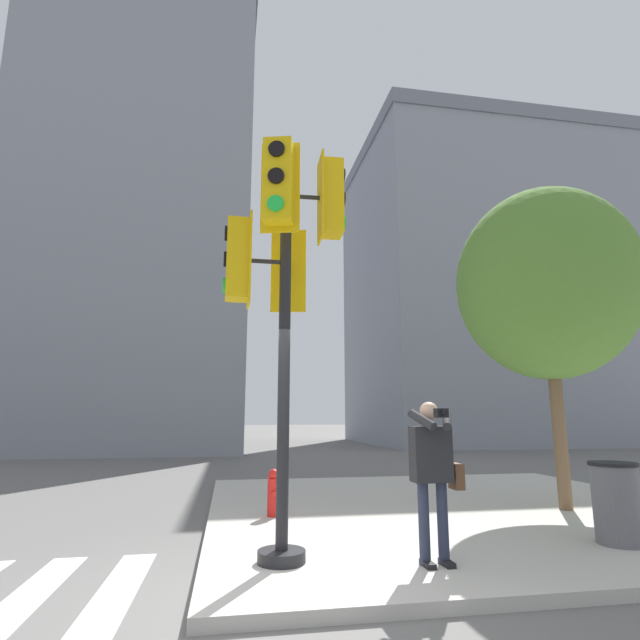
{
  "coord_description": "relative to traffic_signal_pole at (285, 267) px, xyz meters",
  "views": [
    {
      "loc": [
        -0.24,
        -4.59,
        1.58
      ],
      "look_at": [
        0.68,
        0.58,
        2.59
      ],
      "focal_mm": 28.0,
      "sensor_mm": 36.0,
      "label": 1
    }
  ],
  "objects": [
    {
      "name": "traffic_signal_pole",
      "position": [
        0.0,
        0.0,
        0.0
      ],
      "size": [
        1.37,
        1.37,
        4.68
      ],
      "color": "black",
      "rests_on": "sidewalk_corner"
    },
    {
      "name": "building_right",
      "position": [
        15.24,
        22.18,
        5.79
      ],
      "size": [
        16.44,
        11.86,
        17.98
      ],
      "color": "gray",
      "rests_on": "ground_plane"
    },
    {
      "name": "trash_bin",
      "position": [
        3.92,
        0.03,
        -2.63
      ],
      "size": [
        0.54,
        0.54,
        0.91
      ],
      "color": "#5B5B60",
      "rests_on": "sidewalk_corner"
    },
    {
      "name": "sidewalk_corner",
      "position": [
        3.19,
        2.73,
        -3.15
      ],
      "size": [
        8.0,
        8.0,
        0.12
      ],
      "color": "#BCB7AD",
      "rests_on": "ground_plane"
    },
    {
      "name": "fire_hydrant",
      "position": [
        0.12,
        2.35,
        -2.76
      ],
      "size": [
        0.18,
        0.24,
        0.67
      ],
      "color": "red",
      "rests_on": "sidewalk_corner"
    },
    {
      "name": "ground_plane",
      "position": [
        -0.31,
        -0.77,
        -3.21
      ],
      "size": [
        160.0,
        160.0,
        0.0
      ],
      "primitive_type": "plane",
      "color": "slate"
    },
    {
      "name": "person_photographer",
      "position": [
        1.52,
        -0.34,
        -2.15
      ],
      "size": [
        0.58,
        0.54,
        1.6
      ],
      "color": "black",
      "rests_on": "sidewalk_corner"
    },
    {
      "name": "building_left",
      "position": [
        -5.13,
        21.48,
        7.73
      ],
      "size": [
        10.53,
        13.54,
        21.86
      ],
      "color": "gray",
      "rests_on": "ground_plane"
    },
    {
      "name": "street_tree",
      "position": [
        4.7,
        2.07,
        0.57
      ],
      "size": [
        2.98,
        2.98,
        5.31
      ],
      "color": "brown",
      "rests_on": "sidewalk_corner"
    }
  ]
}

